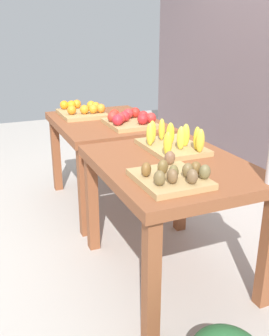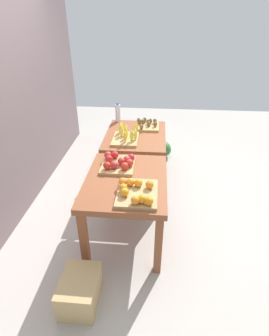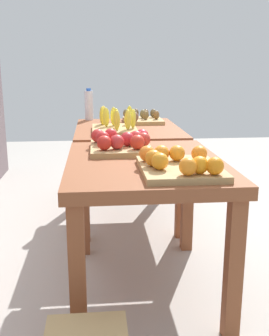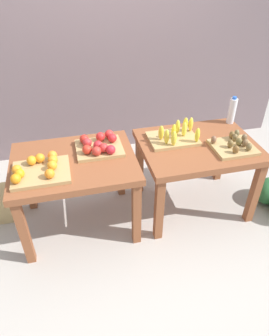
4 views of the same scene
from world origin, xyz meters
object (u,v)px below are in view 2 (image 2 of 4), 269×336
object	(u,v)px
watermelon_pile	(155,147)
kiwi_bin	(147,125)
display_table_right	(136,141)
cardboard_produce_box	(80,291)
orange_bin	(136,192)
display_table_left	(126,188)
apple_bin	(118,163)
water_bottle	(118,113)
banana_crate	(126,136)

from	to	relation	value
watermelon_pile	kiwi_bin	bearing A→B (deg)	169.03
display_table_right	cardboard_produce_box	bearing A→B (deg)	171.27
orange_bin	watermelon_pile	distance (m)	2.37
display_table_left	apple_bin	size ratio (longest dim) A/B	2.60
apple_bin	watermelon_pile	xyz separation A→B (m)	(1.78, -0.37, -0.65)
orange_bin	kiwi_bin	size ratio (longest dim) A/B	1.22
kiwi_bin	cardboard_produce_box	bearing A→B (deg)	168.72
kiwi_bin	water_bottle	bearing A→B (deg)	66.01
apple_bin	orange_bin	bearing A→B (deg)	-155.43
orange_bin	display_table_right	bearing A→B (deg)	5.08
orange_bin	cardboard_produce_box	xyz separation A→B (m)	(-0.57, 0.42, -0.63)
display_table_left	watermelon_pile	world-z (taller)	display_table_left
display_table_left	cardboard_produce_box	size ratio (longest dim) A/B	2.60
kiwi_bin	cardboard_produce_box	distance (m)	2.35
orange_bin	apple_bin	distance (m)	0.55
display_table_right	apple_bin	xyz separation A→B (m)	(-0.88, 0.11, 0.15)
display_table_left	display_table_right	distance (m)	1.12
orange_bin	banana_crate	distance (m)	1.22
orange_bin	kiwi_bin	distance (m)	1.65
display_table_right	banana_crate	distance (m)	0.27
display_table_right	watermelon_pile	bearing A→B (deg)	-16.50
kiwi_bin	cardboard_produce_box	size ratio (longest dim) A/B	0.91
display_table_right	apple_bin	distance (m)	0.90
apple_bin	banana_crate	world-z (taller)	banana_crate
banana_crate	orange_bin	bearing A→B (deg)	-169.16
display_table_left	apple_bin	distance (m)	0.30
watermelon_pile	display_table_left	bearing A→B (deg)	172.52
watermelon_pile	orange_bin	bearing A→B (deg)	176.46
display_table_right	display_table_left	bearing A→B (deg)	180.00
water_bottle	watermelon_pile	distance (m)	1.02
kiwi_bin	watermelon_pile	world-z (taller)	kiwi_bin
water_bottle	watermelon_pile	xyz separation A→B (m)	(0.43, -0.57, -0.73)
watermelon_pile	cardboard_produce_box	size ratio (longest dim) A/B	1.68
water_bottle	display_table_right	bearing A→B (deg)	-146.93
display_table_left	apple_bin	world-z (taller)	apple_bin
banana_crate	kiwi_bin	bearing A→B (deg)	-28.63
orange_bin	water_bottle	bearing A→B (deg)	12.97
display_table_right	orange_bin	distance (m)	1.40
banana_crate	cardboard_produce_box	size ratio (longest dim) A/B	1.12
orange_bin	kiwi_bin	world-z (taller)	orange_bin
display_table_right	watermelon_pile	distance (m)	1.05
banana_crate	water_bottle	xyz separation A→B (m)	(0.65, 0.20, 0.08)
display_table_right	apple_bin	size ratio (longest dim) A/B	2.60
kiwi_bin	display_table_right	bearing A→B (deg)	151.81
display_table_left	water_bottle	xyz separation A→B (m)	(1.59, 0.30, 0.24)
cardboard_produce_box	watermelon_pile	bearing A→B (deg)	-11.21
banana_crate	display_table_left	bearing A→B (deg)	-173.50
display_table_left	banana_crate	size ratio (longest dim) A/B	2.32
display_table_right	cardboard_produce_box	xyz separation A→B (m)	(-1.95, 0.30, -0.49)
display_table_left	kiwi_bin	bearing A→B (deg)	-5.89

